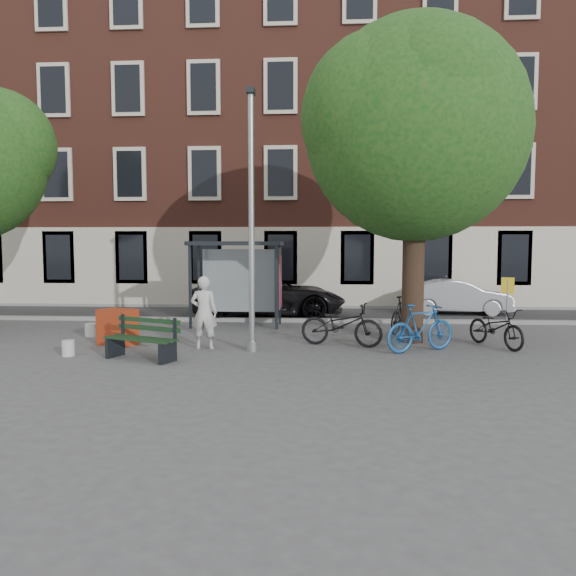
{
  "coord_description": "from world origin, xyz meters",
  "views": [
    {
      "loc": [
        1.69,
        -13.12,
        2.57
      ],
      "look_at": [
        0.77,
        1.41,
        1.4
      ],
      "focal_mm": 35.0,
      "sensor_mm": 36.0,
      "label": 1
    }
  ],
  "objects_px": {
    "notice_sign": "(507,298)",
    "car_silver": "(457,297)",
    "bike_c": "(496,327)",
    "red_stand": "(118,327)",
    "painter": "(204,312)",
    "bike_d": "(403,314)",
    "bus_shelter": "(249,264)",
    "bike_a": "(341,324)",
    "bike_b": "(421,328)",
    "lamppost": "(252,234)",
    "car_dark": "(269,295)",
    "bench": "(142,341)"
  },
  "relations": [
    {
      "from": "notice_sign",
      "to": "car_silver",
      "type": "bearing_deg",
      "value": 102.99
    },
    {
      "from": "bike_c",
      "to": "red_stand",
      "type": "height_order",
      "value": "bike_c"
    },
    {
      "from": "painter",
      "to": "bike_d",
      "type": "relative_size",
      "value": 0.99
    },
    {
      "from": "bus_shelter",
      "to": "bike_a",
      "type": "height_order",
      "value": "bus_shelter"
    },
    {
      "from": "painter",
      "to": "red_stand",
      "type": "bearing_deg",
      "value": -10.77
    },
    {
      "from": "bike_b",
      "to": "bike_c",
      "type": "bearing_deg",
      "value": -98.09
    },
    {
      "from": "lamppost",
      "to": "car_silver",
      "type": "xyz_separation_m",
      "value": [
        6.54,
        7.45,
        -2.16
      ]
    },
    {
      "from": "lamppost",
      "to": "car_dark",
      "type": "xyz_separation_m",
      "value": [
        -0.22,
        6.34,
        -2.04
      ]
    },
    {
      "from": "red_stand",
      "to": "car_dark",
      "type": "bearing_deg",
      "value": 60.16
    },
    {
      "from": "painter",
      "to": "notice_sign",
      "type": "bearing_deg",
      "value": -176.45
    },
    {
      "from": "bike_a",
      "to": "bike_b",
      "type": "xyz_separation_m",
      "value": [
        1.85,
        -0.63,
        0.03
      ]
    },
    {
      "from": "lamppost",
      "to": "bike_d",
      "type": "relative_size",
      "value": 3.39
    },
    {
      "from": "bike_b",
      "to": "bench",
      "type": "bearing_deg",
      "value": 72.85
    },
    {
      "from": "bike_b",
      "to": "car_dark",
      "type": "relative_size",
      "value": 0.36
    },
    {
      "from": "bike_d",
      "to": "red_stand",
      "type": "relative_size",
      "value": 2.0
    },
    {
      "from": "bike_d",
      "to": "notice_sign",
      "type": "xyz_separation_m",
      "value": [
        2.19,
        -2.23,
        0.68
      ]
    },
    {
      "from": "bus_shelter",
      "to": "bike_c",
      "type": "xyz_separation_m",
      "value": [
        6.56,
        -3.21,
        -1.42
      ]
    },
    {
      "from": "bench",
      "to": "red_stand",
      "type": "height_order",
      "value": "red_stand"
    },
    {
      "from": "car_dark",
      "to": "red_stand",
      "type": "distance_m",
      "value": 6.6
    },
    {
      "from": "painter",
      "to": "bike_b",
      "type": "xyz_separation_m",
      "value": [
        5.19,
        -0.05,
        -0.32
      ]
    },
    {
      "from": "bench",
      "to": "bike_a",
      "type": "bearing_deg",
      "value": 45.99
    },
    {
      "from": "bike_a",
      "to": "car_silver",
      "type": "bearing_deg",
      "value": -18.15
    },
    {
      "from": "bike_a",
      "to": "car_dark",
      "type": "xyz_separation_m",
      "value": [
        -2.36,
        5.54,
        0.2
      ]
    },
    {
      "from": "bus_shelter",
      "to": "red_stand",
      "type": "distance_m",
      "value": 4.76
    },
    {
      "from": "car_silver",
      "to": "lamppost",
      "type": "bearing_deg",
      "value": 141.29
    },
    {
      "from": "bus_shelter",
      "to": "painter",
      "type": "xyz_separation_m",
      "value": [
        -0.59,
        -3.89,
        -1.03
      ]
    },
    {
      "from": "bike_a",
      "to": "bike_c",
      "type": "bearing_deg",
      "value": -73.27
    },
    {
      "from": "notice_sign",
      "to": "bench",
      "type": "bearing_deg",
      "value": -151.39
    },
    {
      "from": "bus_shelter",
      "to": "car_silver",
      "type": "distance_m",
      "value": 7.99
    },
    {
      "from": "bike_a",
      "to": "car_dark",
      "type": "distance_m",
      "value": 6.03
    },
    {
      "from": "bike_b",
      "to": "bike_d",
      "type": "distance_m",
      "value": 2.84
    },
    {
      "from": "painter",
      "to": "notice_sign",
      "type": "distance_m",
      "value": 7.39
    },
    {
      "from": "bench",
      "to": "bike_c",
      "type": "distance_m",
      "value": 8.49
    },
    {
      "from": "bike_c",
      "to": "car_silver",
      "type": "distance_m",
      "value": 6.58
    },
    {
      "from": "bus_shelter",
      "to": "bike_d",
      "type": "relative_size",
      "value": 1.58
    },
    {
      "from": "painter",
      "to": "bike_b",
      "type": "distance_m",
      "value": 5.2
    },
    {
      "from": "bench",
      "to": "bike_b",
      "type": "xyz_separation_m",
      "value": [
        6.29,
        1.26,
        0.16
      ]
    },
    {
      "from": "bike_d",
      "to": "red_stand",
      "type": "distance_m",
      "value": 7.84
    },
    {
      "from": "painter",
      "to": "notice_sign",
      "type": "height_order",
      "value": "painter"
    },
    {
      "from": "lamppost",
      "to": "red_stand",
      "type": "height_order",
      "value": "lamppost"
    },
    {
      "from": "car_dark",
      "to": "lamppost",
      "type": "bearing_deg",
      "value": 177.32
    },
    {
      "from": "car_dark",
      "to": "bus_shelter",
      "type": "bearing_deg",
      "value": 165.49
    },
    {
      "from": "painter",
      "to": "car_dark",
      "type": "height_order",
      "value": "painter"
    },
    {
      "from": "painter",
      "to": "bike_c",
      "type": "distance_m",
      "value": 7.19
    },
    {
      "from": "bus_shelter",
      "to": "red_stand",
      "type": "bearing_deg",
      "value": -129.73
    },
    {
      "from": "red_stand",
      "to": "notice_sign",
      "type": "relative_size",
      "value": 0.52
    },
    {
      "from": "bike_a",
      "to": "red_stand",
      "type": "xyz_separation_m",
      "value": [
        -5.64,
        -0.18,
        -0.09
      ]
    },
    {
      "from": "notice_sign",
      "to": "bike_d",
      "type": "bearing_deg",
      "value": 150.61
    },
    {
      "from": "lamppost",
      "to": "painter",
      "type": "xyz_separation_m",
      "value": [
        -1.2,
        0.22,
        -1.89
      ]
    },
    {
      "from": "bike_d",
      "to": "car_silver",
      "type": "height_order",
      "value": "car_silver"
    }
  ]
}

